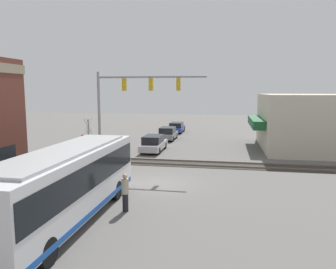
{
  "coord_description": "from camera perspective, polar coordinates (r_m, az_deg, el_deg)",
  "views": [
    {
      "loc": [
        -19.22,
        -4.03,
        5.73
      ],
      "look_at": [
        3.24,
        0.04,
        2.68
      ],
      "focal_mm": 35.0,
      "sensor_mm": 36.0,
      "label": 1
    }
  ],
  "objects": [
    {
      "name": "crossing_signal",
      "position": [
        25.52,
        -13.69,
        -0.33
      ],
      "size": [
        1.41,
        1.18,
        3.81
      ],
      "color": "gray",
      "rests_on": "ground"
    },
    {
      "name": "pedestrian_near_bus",
      "position": [
        15.92,
        -7.46,
        -9.94
      ],
      "size": [
        0.34,
        0.34,
        1.84
      ],
      "color": "black",
      "rests_on": "ground"
    },
    {
      "name": "city_bus",
      "position": [
        15.04,
        -17.31,
        -7.93
      ],
      "size": [
        10.85,
        2.59,
        3.24
      ],
      "color": "silver",
      "rests_on": "ground"
    },
    {
      "name": "shop_building",
      "position": [
        35.1,
        23.72,
        2.02
      ],
      "size": [
        11.7,
        10.71,
        5.39
      ],
      "color": "beige",
      "rests_on": "ground"
    },
    {
      "name": "traffic_signal_gantry",
      "position": [
        24.47,
        -6.59,
        6.61
      ],
      "size": [
        0.42,
        8.19,
        7.13
      ],
      "color": "gray",
      "rests_on": "ground"
    },
    {
      "name": "rail_track_near",
      "position": [
        26.17,
        1.17,
        -4.96
      ],
      "size": [
        2.6,
        60.0,
        0.15
      ],
      "color": "#332D28",
      "rests_on": "ground"
    },
    {
      "name": "parked_car_grey",
      "position": [
        38.44,
        -0.05,
        0.1
      ],
      "size": [
        4.48,
        1.82,
        1.5
      ],
      "color": "slate",
      "rests_on": "ground"
    },
    {
      "name": "parked_car_silver",
      "position": [
        31.15,
        -2.53,
        -1.65
      ],
      "size": [
        4.9,
        1.82,
        1.54
      ],
      "color": "#B7B7BC",
      "rests_on": "ground"
    },
    {
      "name": "parked_car_blue",
      "position": [
        45.2,
        1.52,
        1.19
      ],
      "size": [
        4.74,
        1.82,
        1.41
      ],
      "color": "navy",
      "rests_on": "ground"
    },
    {
      "name": "pedestrian_at_crossing",
      "position": [
        25.58,
        -8.24,
        -3.21
      ],
      "size": [
        0.34,
        0.34,
        1.86
      ],
      "color": "#2D3351",
      "rests_on": "ground"
    },
    {
      "name": "ground_plane",
      "position": [
        20.45,
        -1.52,
        -8.65
      ],
      "size": [
        120.0,
        120.0,
        0.0
      ],
      "primitive_type": "plane",
      "color": "#605E5B"
    }
  ]
}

